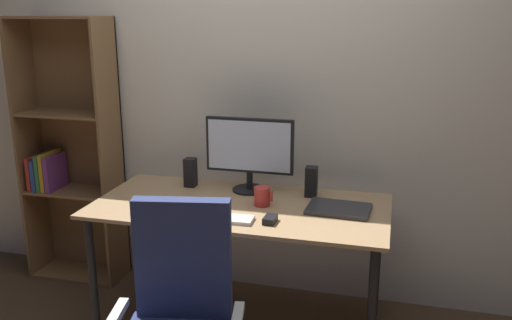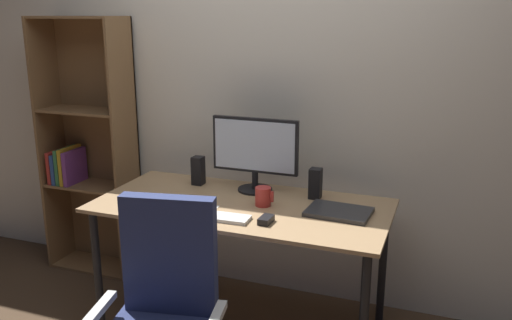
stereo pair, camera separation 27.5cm
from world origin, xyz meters
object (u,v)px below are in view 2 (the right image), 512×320
at_px(keyboard, 221,217).
at_px(bookshelf, 88,150).
at_px(monitor, 255,150).
at_px(speaker_left, 198,171).
at_px(speaker_right, 315,184).
at_px(mouse, 266,220).
at_px(desk, 242,218).
at_px(coffee_mug, 263,196).
at_px(laptop, 339,212).

relative_size(keyboard, bookshelf, 0.17).
xyz_separation_m(monitor, speaker_left, (-0.36, -0.01, -0.16)).
xyz_separation_m(speaker_left, bookshelf, (-0.90, 0.14, 0.01)).
bearing_deg(keyboard, bookshelf, 151.89).
bearing_deg(speaker_right, bookshelf, 174.88).
bearing_deg(mouse, keyboard, -170.56).
bearing_deg(desk, mouse, -44.58).
height_order(monitor, coffee_mug, monitor).
distance_m(desk, speaker_left, 0.47).
distance_m(monitor, speaker_right, 0.39).
bearing_deg(bookshelf, speaker_right, -5.12).
bearing_deg(desk, laptop, 3.79).
bearing_deg(keyboard, speaker_right, 50.19).
relative_size(monitor, speaker_left, 2.98).
xyz_separation_m(mouse, laptop, (0.31, 0.25, -0.01)).
bearing_deg(monitor, desk, -87.07).
relative_size(speaker_left, speaker_right, 1.00).
xyz_separation_m(monitor, mouse, (0.23, -0.45, -0.23)).
height_order(monitor, speaker_left, monitor).
distance_m(keyboard, speaker_right, 0.59).
distance_m(desk, coffee_mug, 0.18).
relative_size(desk, speaker_left, 9.28).
height_order(desk, laptop, laptop).
xyz_separation_m(monitor, bookshelf, (-1.26, 0.14, -0.15)).
relative_size(keyboard, speaker_right, 1.71).
height_order(laptop, speaker_right, speaker_right).
distance_m(keyboard, laptop, 0.60).
bearing_deg(keyboard, mouse, 4.72).
bearing_deg(bookshelf, monitor, -6.21).
bearing_deg(speaker_right, desk, -146.63).
bearing_deg(speaker_left, laptop, -12.24).
xyz_separation_m(laptop, bookshelf, (-1.79, 0.34, 0.09)).
bearing_deg(coffee_mug, bookshelf, 165.56).
bearing_deg(keyboard, laptop, 24.84).
xyz_separation_m(mouse, speaker_right, (0.13, 0.44, 0.07)).
height_order(mouse, coffee_mug, coffee_mug).
height_order(keyboard, mouse, mouse).
distance_m(laptop, speaker_left, 0.92).
distance_m(desk, mouse, 0.32).
distance_m(desk, laptop, 0.53).
height_order(mouse, laptop, mouse).
height_order(coffee_mug, speaker_left, speaker_left).
bearing_deg(mouse, laptop, 41.10).
height_order(coffee_mug, speaker_right, speaker_right).
distance_m(coffee_mug, speaker_right, 0.31).
relative_size(monitor, mouse, 5.28).
distance_m(keyboard, bookshelf, 1.40).
distance_m(coffee_mug, laptop, 0.41).
bearing_deg(bookshelf, desk, -16.38).
bearing_deg(speaker_left, bookshelf, 170.85).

